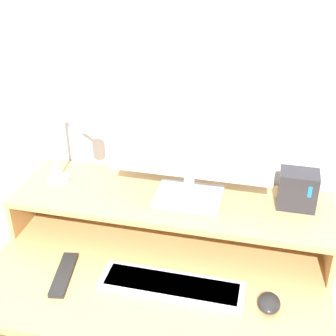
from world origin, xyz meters
TOP-DOWN VIEW (x-y plane):
  - wall_back at (0.00, 0.72)m, footprint 6.00×0.05m
  - desk at (0.00, 0.34)m, footprint 1.08×0.68m
  - monitor_shelf at (0.00, 0.52)m, footprint 1.08×0.32m
  - monitor at (0.06, 0.53)m, footprint 0.54×0.17m
  - desk_lamp at (-0.35, 0.50)m, footprint 0.20×0.14m
  - router_dock at (0.41, 0.57)m, footprint 0.12×0.09m
  - keyboard at (0.06, 0.26)m, footprint 0.44×0.12m
  - mouse at (0.35, 0.25)m, footprint 0.07×0.09m
  - remote_control at (-0.28, 0.23)m, footprint 0.08×0.20m

SIDE VIEW (x-z plane):
  - desk at x=0.00m, z-range 0.15..0.92m
  - remote_control at x=-0.28m, z-range 0.77..0.79m
  - keyboard at x=0.06m, z-range 0.78..0.79m
  - mouse at x=0.35m, z-range 0.77..0.81m
  - monitor_shelf at x=0.00m, z-range 0.83..0.98m
  - router_dock at x=0.41m, z-range 0.93..1.05m
  - desk_lamp at x=-0.35m, z-range 0.95..1.25m
  - monitor at x=0.06m, z-range 0.94..1.37m
  - wall_back at x=0.00m, z-range 0.00..2.50m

